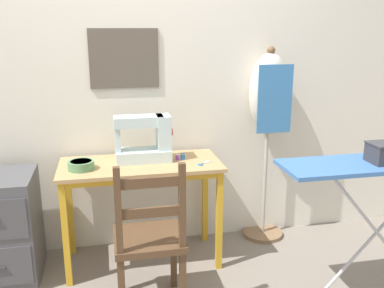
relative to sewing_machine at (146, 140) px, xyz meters
The scene contains 11 objects.
ground_plane 0.93m from the sewing_machine, 99.55° to the right, with size 14.00×14.00×0.00m, color gray.
wall_back 0.48m from the sewing_machine, 100.58° to the left, with size 10.00×0.07×2.55m.
sewing_table 0.26m from the sewing_machine, 129.82° to the right, with size 1.09×0.50×0.74m.
sewing_machine is the anchor object (origin of this frame).
fabric_bowl 0.46m from the sewing_machine, 166.23° to the right, with size 0.17×0.17×0.06m.
scissors 0.42m from the sewing_machine, 24.21° to the right, with size 0.11×0.10×0.01m.
thread_spool_near_machine 0.24m from the sewing_machine, 10.76° to the right, with size 0.03×0.03×0.04m.
thread_spool_mid_table 0.28m from the sewing_machine, ahead, with size 0.04×0.04×0.04m.
wooden_chair 0.75m from the sewing_machine, 95.47° to the right, with size 0.40×0.38×0.94m.
filing_cabinet 1.10m from the sewing_machine, behind, with size 0.44×0.48×0.71m.
dress_form 0.96m from the sewing_machine, ahead, with size 0.32×0.32×1.49m.
Camera 1 is at (-0.22, -2.53, 1.62)m, focal length 40.00 mm.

